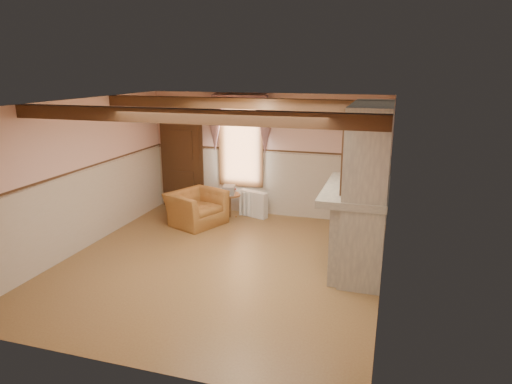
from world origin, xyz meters
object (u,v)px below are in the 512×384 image
(armchair, at_px, (196,208))
(mantel_clock, at_px, (361,171))
(radiator, at_px, (253,204))
(oil_lamp, at_px, (359,174))
(side_table, at_px, (229,205))
(bowl, at_px, (356,186))

(armchair, relative_size, mantel_clock, 4.67)
(armchair, xyz_separation_m, radiator, (1.04, 0.87, -0.06))
(oil_lamp, bearing_deg, armchair, 166.56)
(side_table, xyz_separation_m, radiator, (0.52, 0.20, 0.02))
(oil_lamp, bearing_deg, bowl, -90.00)
(armchair, height_order, side_table, armchair)
(mantel_clock, bearing_deg, armchair, 173.02)
(armchair, relative_size, radiator, 1.60)
(bowl, height_order, oil_lamp, oil_lamp)
(side_table, relative_size, oil_lamp, 1.96)
(side_table, relative_size, bowl, 1.78)
(side_table, distance_m, bowl, 3.79)
(armchair, height_order, bowl, bowl)
(armchair, bearing_deg, side_table, -14.82)
(mantel_clock, bearing_deg, side_table, 159.81)
(radiator, bearing_deg, bowl, -22.43)
(radiator, distance_m, mantel_clock, 3.04)
(bowl, xyz_separation_m, oil_lamp, (0.00, 0.52, 0.10))
(oil_lamp, bearing_deg, radiator, 145.31)
(armchair, distance_m, mantel_clock, 3.71)
(armchair, xyz_separation_m, side_table, (0.52, 0.67, -0.09))
(side_table, distance_m, radiator, 0.56)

